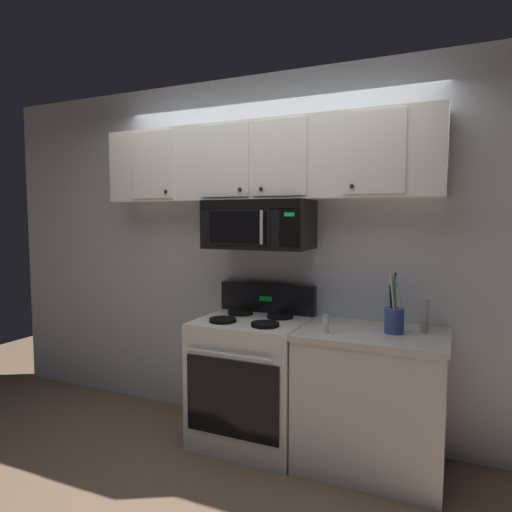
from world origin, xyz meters
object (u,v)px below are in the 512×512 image
over_range_microwave (259,224)px  utensil_crock_blue (394,317)px  stove_range (252,379)px  salt_shaker (326,324)px  pepper_mill (425,315)px

over_range_microwave → utensil_crock_blue: bearing=-5.8°
stove_range → utensil_crock_blue: bearing=1.1°
over_range_microwave → stove_range: bearing=-89.9°
stove_range → salt_shaker: bearing=-15.1°
salt_shaker → pepper_mill: size_ratio=0.52×
utensil_crock_blue → salt_shaker: 0.43m
utensil_crock_blue → salt_shaker: utensil_crock_blue is taller
over_range_microwave → pepper_mill: 1.28m
pepper_mill → salt_shaker: bearing=-154.4°
stove_range → over_range_microwave: over_range_microwave is taller
utensil_crock_blue → salt_shaker: size_ratio=3.51×
stove_range → pepper_mill: same height
stove_range → utensil_crock_blue: 1.11m
stove_range → over_range_microwave: (-0.00, 0.12, 1.11)m
over_range_microwave → salt_shaker: bearing=-25.2°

